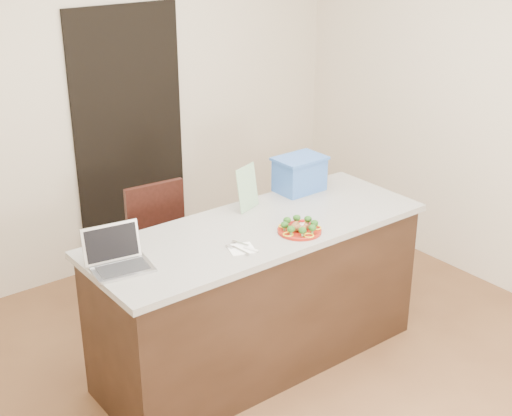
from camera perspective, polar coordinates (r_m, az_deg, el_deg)
ground at (r=4.44m, az=2.22°, el=-13.44°), size 4.00×4.00×0.00m
room_shell at (r=3.72m, az=2.60°, el=7.08°), size 4.00×4.00×4.00m
doorway at (r=5.54m, az=-10.04°, el=5.45°), size 0.90×0.02×2.00m
island at (r=4.35m, az=0.20°, el=-6.99°), size 2.06×0.76×0.92m
plate at (r=4.08m, az=3.49°, el=-1.80°), size 0.25×0.25×0.02m
meatballs at (r=4.07m, az=3.48°, el=-1.51°), size 0.10×0.10×0.04m
broccoli at (r=4.06m, az=3.51°, el=-1.29°), size 0.21×0.21×0.04m
pepper_rings at (r=4.08m, az=3.50°, el=-1.69°), size 0.25×0.25×0.01m
napkin at (r=3.87m, az=-1.18°, el=-3.29°), size 0.17×0.17×0.01m
fork at (r=3.87m, az=-1.52°, el=-3.23°), size 0.04×0.17×0.00m
knife at (r=3.87m, az=-0.67°, el=-3.17°), size 0.05×0.19×0.01m
yogurt_bottle at (r=4.07m, az=3.73°, el=-1.53°), size 0.03×0.03×0.07m
laptop at (r=3.74m, az=-11.05°, el=-3.81°), size 0.33×0.28×0.21m
leaflet at (r=4.33m, az=-0.70°, el=1.63°), size 0.20×0.10×0.27m
blue_box at (r=4.64m, az=3.50°, el=2.75°), size 0.32×0.24×0.23m
chair at (r=4.84m, az=-7.33°, el=-2.92°), size 0.45×0.45×0.94m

